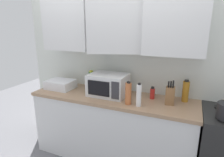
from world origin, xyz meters
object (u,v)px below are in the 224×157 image
bottle_white_jar (139,95)px  bottle_amber_vinegar (186,91)px  knife_block (170,95)px  bottle_green_oil (91,80)px  microwave (108,85)px  bottle_red_sauce (152,93)px  bottle_spice_jar (128,93)px  dish_rack (61,84)px

bottle_white_jar → bottle_amber_vinegar: (0.48, 0.35, -0.00)m
knife_block → bottle_green_oil: (-1.12, 0.16, 0.02)m
microwave → bottle_amber_vinegar: bearing=9.4°
bottle_green_oil → bottle_amber_vinegar: bearing=-0.6°
bottle_red_sauce → bottle_spice_jar: bottle_spice_jar is taller
bottle_red_sauce → bottle_amber_vinegar: 0.39m
bottle_red_sauce → microwave: bearing=-170.8°
microwave → bottle_white_jar: (0.46, -0.20, -0.01)m
dish_rack → bottle_white_jar: bottle_white_jar is taller
bottle_spice_jar → bottle_green_oil: 0.76m
bottle_green_oil → bottle_white_jar: bearing=-24.4°
bottle_white_jar → bottle_red_sauce: bearing=71.3°
microwave → dish_rack: 0.75m
bottle_amber_vinegar → bottle_spice_jar: bearing=-150.3°
knife_block → bottle_white_jar: size_ratio=1.06×
dish_rack → bottle_green_oil: bottle_green_oil is taller
dish_rack → bottle_amber_vinegar: bottle_amber_vinegar is taller
dish_rack → microwave: bearing=1.4°
bottle_white_jar → bottle_spice_jar: bottle_spice_jar is taller
dish_rack → bottle_red_sauce: size_ratio=2.46×
bottle_amber_vinegar → bottle_green_oil: size_ratio=1.02×
bottle_spice_jar → bottle_green_oil: size_ratio=1.03×
microwave → knife_block: (0.78, 0.01, -0.04)m
bottle_red_sauce → bottle_amber_vinegar: size_ratio=0.58×
bottle_white_jar → bottle_green_oil: size_ratio=1.02×
bottle_red_sauce → bottle_green_oil: bearing=175.1°
knife_block → bottle_white_jar: knife_block is taller
bottle_red_sauce → bottle_white_jar: bearing=-108.7°
bottle_spice_jar → dish_rack: bearing=171.1°
knife_block → bottle_amber_vinegar: size_ratio=1.07×
dish_rack → knife_block: bearing=1.1°
knife_block → bottle_red_sauce: knife_block is taller
dish_rack → bottle_amber_vinegar: bearing=5.9°
bottle_amber_vinegar → bottle_red_sauce: bearing=-170.2°
bottle_white_jar → bottle_spice_jar: (-0.13, 0.01, 0.00)m
knife_block → bottle_red_sauce: (-0.22, 0.08, -0.03)m
bottle_green_oil → microwave: bearing=-26.2°
dish_rack → knife_block: size_ratio=1.33×
knife_block → bottle_green_oil: bearing=172.0°
microwave → bottle_green_oil: size_ratio=1.82×
dish_rack → bottle_red_sauce: (1.31, 0.11, 0.01)m
bottle_white_jar → dish_rack: bearing=171.6°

